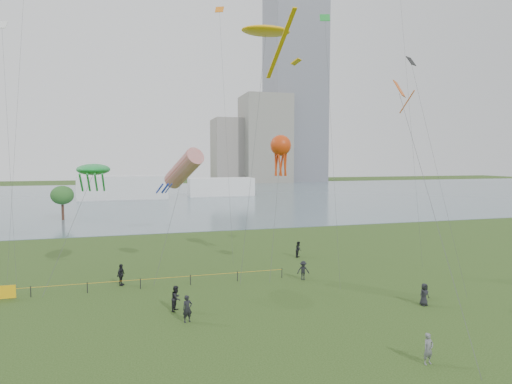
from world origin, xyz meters
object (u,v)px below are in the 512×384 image
object	(u,v)px
fence	(58,288)
kite_octopus	(281,146)
kite_flyer	(428,349)
kite_stingray	(266,32)

from	to	relation	value
fence	kite_octopus	xyz separation A→B (m)	(19.18, 3.63, 11.04)
fence	kite_flyer	size ratio (longest dim) A/B	14.96
kite_flyer	kite_stingray	world-z (taller)	kite_stingray
fence	kite_flyer	world-z (taller)	kite_flyer
kite_flyer	kite_octopus	world-z (taller)	kite_octopus
fence	kite_stingray	bearing A→B (deg)	12.57
fence	kite_flyer	distance (m)	26.37
kite_flyer	kite_stingray	xyz separation A→B (m)	(-2.33, 20.94, 21.37)
kite_octopus	fence	bearing A→B (deg)	168.81
kite_flyer	kite_stingray	distance (m)	30.01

